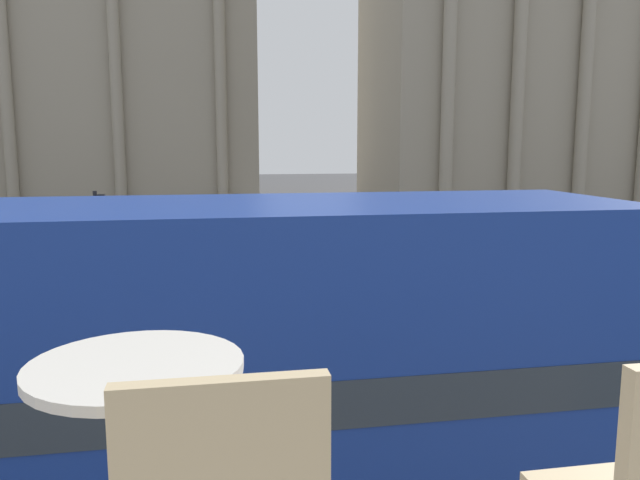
# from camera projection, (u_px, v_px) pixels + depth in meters

# --- Properties ---
(double_decker_bus) EXTENTS (11.44, 2.70, 4.28)m
(double_decker_bus) POSITION_uv_depth(u_px,v_px,m) (80.00, 393.00, 6.28)
(double_decker_bus) COLOR black
(double_decker_bus) RESTS_ON ground_plane
(cafe_dining_table) EXTENTS (0.60, 0.60, 0.73)m
(cafe_dining_table) POSITION_uv_depth(u_px,v_px,m) (139.00, 428.00, 1.77)
(cafe_dining_table) COLOR #2D2D30
(cafe_dining_table) RESTS_ON cafe_floor_slab
(plaza_building_left) EXTENTS (30.62, 13.55, 24.69)m
(plaza_building_left) POSITION_uv_depth(u_px,v_px,m) (77.00, 56.00, 53.43)
(plaza_building_left) COLOR #A39984
(plaza_building_left) RESTS_ON ground_plane
(plaza_building_right) EXTENTS (32.36, 13.60, 26.37)m
(plaza_building_right) POSITION_uv_depth(u_px,v_px,m) (568.00, 40.00, 50.11)
(plaza_building_right) COLOR #A39984
(plaza_building_right) RESTS_ON ground_plane
(traffic_light_near) EXTENTS (0.42, 0.24, 3.73)m
(traffic_light_near) POSITION_uv_depth(u_px,v_px,m) (121.00, 271.00, 12.05)
(traffic_light_near) COLOR black
(traffic_light_near) RESTS_ON ground_plane
(traffic_light_mid) EXTENTS (0.42, 0.24, 3.52)m
(traffic_light_mid) POSITION_uv_depth(u_px,v_px,m) (100.00, 231.00, 18.52)
(traffic_light_mid) COLOR black
(traffic_light_mid) RESTS_ON ground_plane
(car_navy) EXTENTS (4.20, 1.93, 1.35)m
(car_navy) POSITION_uv_depth(u_px,v_px,m) (161.00, 241.00, 27.06)
(car_navy) COLOR black
(car_navy) RESTS_ON ground_plane
(car_white) EXTENTS (4.20, 1.93, 1.35)m
(car_white) POSITION_uv_depth(u_px,v_px,m) (64.00, 272.00, 20.49)
(car_white) COLOR black
(car_white) RESTS_ON ground_plane
(pedestrian_red) EXTENTS (0.32, 0.32, 1.64)m
(pedestrian_red) POSITION_uv_depth(u_px,v_px,m) (161.00, 246.00, 24.23)
(pedestrian_red) COLOR #282B33
(pedestrian_red) RESTS_ON ground_plane
(pedestrian_grey) EXTENTS (0.32, 0.32, 1.78)m
(pedestrian_grey) POSITION_uv_depth(u_px,v_px,m) (406.00, 312.00, 14.37)
(pedestrian_grey) COLOR #282B33
(pedestrian_grey) RESTS_ON ground_plane
(pedestrian_white) EXTENTS (0.32, 0.32, 1.60)m
(pedestrian_white) POSITION_uv_depth(u_px,v_px,m) (402.00, 256.00, 22.33)
(pedestrian_white) COLOR #282B33
(pedestrian_white) RESTS_ON ground_plane
(pedestrian_black) EXTENTS (0.32, 0.32, 1.74)m
(pedestrian_black) POSITION_uv_depth(u_px,v_px,m) (383.00, 228.00, 28.93)
(pedestrian_black) COLOR #282B33
(pedestrian_black) RESTS_ON ground_plane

